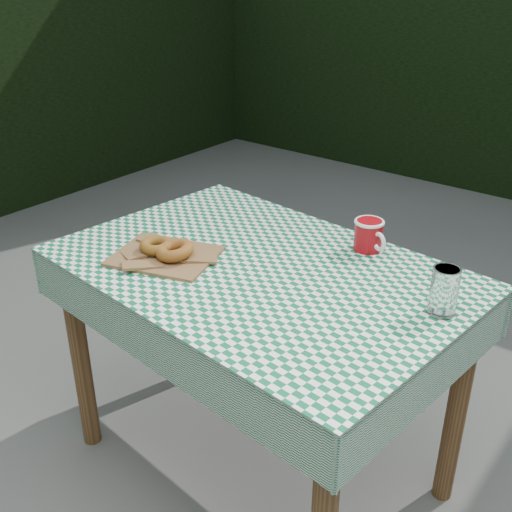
% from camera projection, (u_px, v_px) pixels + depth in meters
% --- Properties ---
extents(ground, '(60.00, 60.00, 0.00)m').
position_uv_depth(ground, '(338.00, 459.00, 2.10)').
color(ground, '#54534E').
rests_on(ground, ground).
extents(table, '(1.20, 0.86, 0.75)m').
position_uv_depth(table, '(258.00, 375.00, 1.91)').
color(table, '#57361D').
rests_on(table, ground).
extents(tablecloth, '(1.22, 0.88, 0.01)m').
position_uv_depth(tablecloth, '(258.00, 267.00, 1.74)').
color(tablecloth, '#0E5B34').
rests_on(tablecloth, table).
extents(paper_bag, '(0.34, 0.30, 0.02)m').
position_uv_depth(paper_bag, '(165.00, 255.00, 1.78)').
color(paper_bag, brown).
rests_on(paper_bag, tablecloth).
extents(bagel_front, '(0.11, 0.11, 0.03)m').
position_uv_depth(bagel_front, '(157.00, 245.00, 1.79)').
color(bagel_front, olive).
rests_on(bagel_front, paper_bag).
extents(bagel_back, '(0.16, 0.16, 0.04)m').
position_uv_depth(bagel_back, '(175.00, 250.00, 1.75)').
color(bagel_back, '#95571F').
rests_on(bagel_back, paper_bag).
extents(coffee_mug, '(0.22, 0.22, 0.09)m').
position_uv_depth(coffee_mug, '(368.00, 235.00, 1.81)').
color(coffee_mug, '#9C0A11').
rests_on(coffee_mug, tablecloth).
extents(drinking_glass, '(0.09, 0.09, 0.12)m').
position_uv_depth(drinking_glass, '(444.00, 291.00, 1.49)').
color(drinking_glass, white).
rests_on(drinking_glass, tablecloth).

